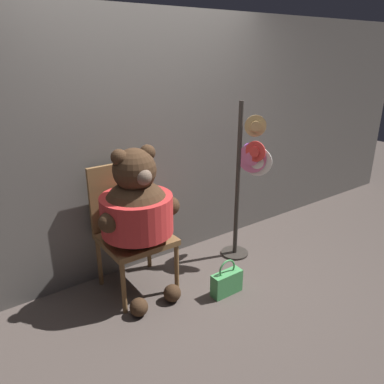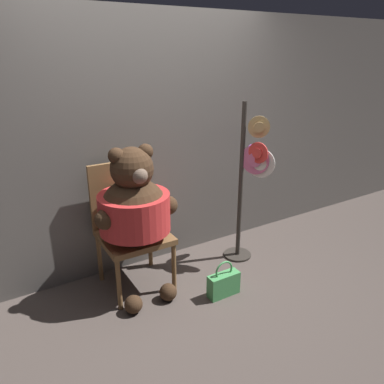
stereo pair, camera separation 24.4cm
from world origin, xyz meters
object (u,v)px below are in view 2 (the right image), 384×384
at_px(teddy_bear, 135,208).
at_px(handbag_on_ground, 224,284).
at_px(chair, 129,222).
at_px(hat_display_rack, 249,177).

height_order(teddy_bear, handbag_on_ground, teddy_bear).
xyz_separation_m(chair, hat_display_rack, (1.15, -0.21, 0.28)).
relative_size(chair, handbag_on_ground, 3.30).
bearing_deg(handbag_on_ground, chair, 132.75).
relative_size(teddy_bear, handbag_on_ground, 3.94).
bearing_deg(teddy_bear, chair, 84.76).
bearing_deg(teddy_bear, handbag_on_ground, -36.22).
height_order(chair, teddy_bear, teddy_bear).
xyz_separation_m(hat_display_rack, handbag_on_ground, (-0.57, -0.42, -0.75)).
bearing_deg(chair, teddy_bear, -95.24).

